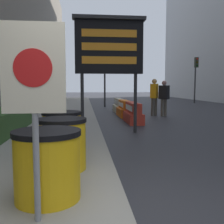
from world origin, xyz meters
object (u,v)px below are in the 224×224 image
object	(u,v)px
barrel_drum_foreground	(47,165)
pedestrian_worker	(164,95)
jersey_barrier_red_striped	(133,114)
traffic_cone_near	(115,105)
jersey_barrier_cream	(119,106)
jersey_barrier_orange_near	(125,109)
traffic_light_far_side	(196,70)
warning_sign	(34,85)
barrel_drum_back	(62,132)
message_board	(109,47)
traffic_light_near_curb	(105,64)
barrel_drum_middle	(62,144)
pedestrian_passerby	(154,94)

from	to	relation	value
barrel_drum_foreground	pedestrian_worker	xyz separation A→B (m)	(4.21, 9.14, 0.47)
jersey_barrier_red_striped	traffic_cone_near	distance (m)	5.43
jersey_barrier_cream	jersey_barrier_orange_near	bearing A→B (deg)	-90.00
jersey_barrier_cream	traffic_light_far_side	xyz separation A→B (m)	(7.44, 6.93, 2.45)
pedestrian_worker	warning_sign	bearing A→B (deg)	-64.91
jersey_barrier_red_striped	barrel_drum_back	bearing A→B (deg)	-115.48
message_board	traffic_cone_near	bearing A→B (deg)	81.86
warning_sign	pedestrian_worker	world-z (taller)	warning_sign
traffic_light_far_side	pedestrian_worker	world-z (taller)	traffic_light_far_side
warning_sign	traffic_light_near_curb	bearing A→B (deg)	83.11
barrel_drum_foreground	traffic_light_far_side	bearing A→B (deg)	61.92
jersey_barrier_cream	barrel_drum_middle	bearing A→B (deg)	-102.45
message_board	jersey_barrier_orange_near	xyz separation A→B (m)	(1.16, 4.35, -2.26)
barrel_drum_back	message_board	bearing A→B (deg)	66.54
jersey_barrier_orange_near	pedestrian_worker	distance (m)	1.99
warning_sign	pedestrian_worker	size ratio (longest dim) A/B	1.10
pedestrian_worker	message_board	bearing A→B (deg)	-77.13
message_board	jersey_barrier_cream	xyz separation A→B (m)	(1.16, 6.44, -2.26)
warning_sign	jersey_barrier_orange_near	xyz separation A→B (m)	(2.38, 9.83, -1.11)
jersey_barrier_red_striped	jersey_barrier_cream	bearing A→B (deg)	90.00
message_board	jersey_barrier_red_striped	size ratio (longest dim) A/B	1.96
barrel_drum_middle	jersey_barrier_cream	xyz separation A→B (m)	(2.28, 10.31, -0.21)
message_board	pedestrian_passerby	world-z (taller)	message_board
jersey_barrier_red_striped	jersey_barrier_orange_near	size ratio (longest dim) A/B	0.99
barrel_drum_back	jersey_barrier_red_striped	size ratio (longest dim) A/B	0.45
barrel_drum_middle	pedestrian_worker	xyz separation A→B (m)	(4.14, 8.04, 0.47)
jersey_barrier_orange_near	jersey_barrier_cream	xyz separation A→B (m)	(0.00, 2.09, -0.00)
jersey_barrier_cream	traffic_cone_near	world-z (taller)	jersey_barrier_cream
warning_sign	traffic_cone_near	xyz separation A→B (m)	(2.31, 13.10, -1.16)
barrel_drum_back	traffic_light_near_curb	distance (m)	13.23
jersey_barrier_red_striped	traffic_light_near_curb	distance (m)	8.34
jersey_barrier_orange_near	traffic_cone_near	world-z (taller)	jersey_barrier_orange_near
traffic_cone_near	pedestrian_passerby	distance (m)	3.60
jersey_barrier_red_striped	traffic_light_near_curb	xyz separation A→B (m)	(-0.49, 7.91, 2.60)
barrel_drum_foreground	pedestrian_passerby	xyz separation A→B (m)	(3.81, 9.41, 0.52)
message_board	barrel_drum_foreground	bearing A→B (deg)	-103.45
barrel_drum_back	jersey_barrier_red_striped	world-z (taller)	barrel_drum_back
traffic_light_far_side	pedestrian_passerby	xyz separation A→B (m)	(-5.98, -8.93, -1.73)
barrel_drum_back	message_board	distance (m)	3.66
barrel_drum_middle	traffic_light_far_side	size ratio (longest dim) A/B	0.21
barrel_drum_back	traffic_light_near_curb	world-z (taller)	traffic_light_near_curb
traffic_cone_near	jersey_barrier_cream	bearing A→B (deg)	-86.47
warning_sign	jersey_barrier_red_striped	world-z (taller)	warning_sign
jersey_barrier_orange_near	traffic_cone_near	distance (m)	3.27
barrel_drum_back	traffic_light_near_curb	size ratio (longest dim) A/B	0.20
message_board	jersey_barrier_orange_near	size ratio (longest dim) A/B	1.94
traffic_light_near_curb	traffic_light_far_side	distance (m)	8.58
jersey_barrier_cream	pedestrian_passerby	world-z (taller)	pedestrian_passerby
barrel_drum_back	barrel_drum_foreground	bearing A→B (deg)	-89.60
traffic_light_near_curb	traffic_light_far_side	xyz separation A→B (m)	(7.93, 3.28, -0.16)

